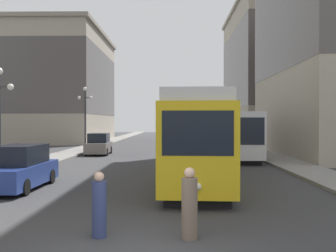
% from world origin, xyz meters
% --- Properties ---
extents(sidewalk_left, '(2.54, 120.00, 0.15)m').
position_xyz_m(sidewalk_left, '(-8.23, 40.00, 0.07)').
color(sidewalk_left, gray).
rests_on(sidewalk_left, ground).
extents(sidewalk_right, '(2.54, 120.00, 0.15)m').
position_xyz_m(sidewalk_right, '(8.23, 40.00, 0.07)').
color(sidewalk_right, gray).
rests_on(sidewalk_right, ground).
extents(streetcar, '(3.23, 12.88, 3.89)m').
position_xyz_m(streetcar, '(1.83, 10.59, 2.10)').
color(streetcar, black).
rests_on(streetcar, ground).
extents(transit_bus, '(2.82, 11.93, 3.45)m').
position_xyz_m(transit_bus, '(5.36, 22.99, 1.95)').
color(transit_bus, black).
rests_on(transit_bus, ground).
extents(parked_car_left_near, '(2.00, 4.32, 1.82)m').
position_xyz_m(parked_car_left_near, '(-5.66, 26.11, 0.84)').
color(parked_car_left_near, black).
rests_on(parked_car_left_near, ground).
extents(parked_car_left_mid, '(1.95, 4.92, 1.82)m').
position_xyz_m(parked_car_left_mid, '(-5.66, 8.54, 0.84)').
color(parked_car_left_mid, black).
rests_on(parked_car_left_mid, ground).
extents(pedestrian_crossing_near, '(0.36, 0.36, 1.59)m').
position_xyz_m(pedestrian_crossing_near, '(-1.02, 1.54, 0.74)').
color(pedestrian_crossing_near, navy).
rests_on(pedestrian_crossing_near, ground).
extents(pedestrian_on_sidewalk, '(0.38, 0.38, 1.71)m').
position_xyz_m(pedestrian_on_sidewalk, '(1.16, 1.44, 0.79)').
color(pedestrian_on_sidewalk, '#6B5B4C').
rests_on(pedestrian_on_sidewalk, ground).
extents(lamp_post_left_far, '(1.41, 0.36, 5.90)m').
position_xyz_m(lamp_post_left_far, '(-7.56, 29.47, 3.99)').
color(lamp_post_left_far, '#333338').
rests_on(lamp_post_left_far, sidewalk_left).
extents(building_left_corner, '(15.64, 22.48, 15.55)m').
position_xyz_m(building_left_corner, '(-17.02, 49.70, 7.97)').
color(building_left_corner, '#A89E8E').
rests_on(building_left_corner, ground).
extents(building_right_midblock, '(15.38, 24.48, 19.47)m').
position_xyz_m(building_right_midblock, '(16.89, 51.70, 10.00)').
color(building_right_midblock, '#B2A893').
rests_on(building_right_midblock, ground).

